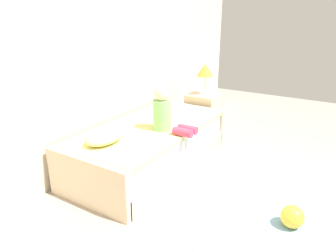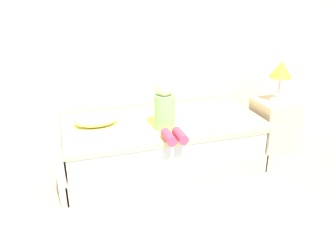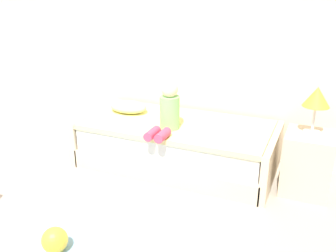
% 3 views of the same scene
% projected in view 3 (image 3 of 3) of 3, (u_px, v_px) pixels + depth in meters
% --- Properties ---
extents(wall_rear, '(7.20, 0.10, 2.90)m').
position_uv_depth(wall_rear, '(167.00, 24.00, 4.37)').
color(wall_rear, beige).
rests_on(wall_rear, ground).
extents(bed, '(2.11, 1.00, 0.50)m').
position_uv_depth(bed, '(177.00, 144.00, 4.16)').
color(bed, beige).
rests_on(bed, ground).
extents(nightstand, '(0.44, 0.44, 0.60)m').
position_uv_depth(nightstand, '(307.00, 163.00, 3.61)').
color(nightstand, beige).
rests_on(nightstand, ground).
extents(table_lamp, '(0.24, 0.24, 0.45)m').
position_uv_depth(table_lamp, '(317.00, 99.00, 3.38)').
color(table_lamp, silver).
rests_on(table_lamp, nightstand).
extents(child_figure, '(0.20, 0.51, 0.50)m').
position_uv_depth(child_figure, '(168.00, 111.00, 3.80)').
color(child_figure, '#7FC672').
rests_on(child_figure, bed).
extents(pillow, '(0.44, 0.30, 0.13)m').
position_uv_depth(pillow, '(128.00, 107.00, 4.36)').
color(pillow, '#F2E58C').
rests_on(pillow, bed).
extents(toy_ball, '(0.20, 0.20, 0.20)m').
position_uv_depth(toy_ball, '(55.00, 240.00, 2.86)').
color(toy_ball, yellow).
rests_on(toy_ball, ground).
extents(area_rug, '(1.60, 1.10, 0.01)m').
position_uv_depth(area_rug, '(95.00, 223.00, 3.21)').
color(area_rug, '#7AA8CC').
rests_on(area_rug, ground).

